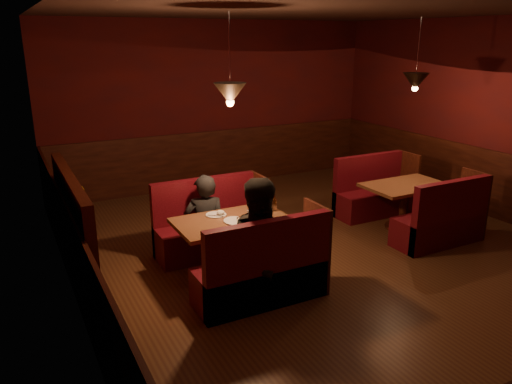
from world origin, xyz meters
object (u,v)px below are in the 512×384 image
second_bench_far (373,195)px  diner_b (263,224)px  second_bench_near (443,224)px  diner_a (205,203)px  second_table (405,196)px  main_table (233,232)px  main_bench_near (265,276)px  main_bench_far (211,229)px

second_bench_far → diner_b: 3.18m
second_bench_near → diner_a: (-2.88, 1.05, 0.41)m
second_table → second_bench_far: second_bench_far is taller
diner_b → main_table: bearing=88.9°
main_bench_near → second_bench_far: size_ratio=1.09×
main_bench_near → diner_a: bearing=95.0°
second_table → diner_b: bearing=-162.6°
second_table → second_bench_far: (0.03, 0.68, -0.19)m
main_bench_far → second_table: main_bench_far is taller
main_bench_near → second_table: (2.74, 0.94, 0.18)m
main_table → second_table: main_table is taller
second_table → second_bench_far: size_ratio=0.90×
main_bench_near → diner_a: size_ratio=0.98×
main_table → second_bench_far: size_ratio=0.99×
main_table → main_bench_near: (0.01, -0.71, -0.22)m
main_table → main_bench_near: size_ratio=0.91×
main_bench_far → second_bench_near: bearing=-22.9°
main_bench_near → second_bench_near: 2.78m
main_bench_near → second_bench_far: main_bench_near is taller
main_bench_far → second_bench_near: (2.77, -1.17, -0.01)m
second_bench_near → diner_b: bearing=-176.6°
diner_a → diner_b: bearing=112.6°
second_table → second_bench_far: 0.71m
main_table → diner_b: (0.05, -0.62, 0.30)m
second_bench_far → second_bench_near: bearing=-90.0°
second_bench_far → diner_b: bearing=-150.7°
main_bench_near → second_bench_near: main_bench_near is taller
main_bench_far → main_bench_near: size_ratio=1.00×
main_table → second_table: bearing=4.7°
main_bench_far → diner_b: diner_b is taller
main_bench_near → second_table: main_bench_near is taller
diner_a → main_bench_far: bearing=-118.2°
main_bench_far → second_bench_near: size_ratio=1.09×
second_bench_far → diner_b: size_ratio=0.77×
main_table → second_table: 2.77m
diner_b → second_bench_near: bearing=-1.9°
second_bench_near → diner_a: 3.10m
diner_a → second_table: bearing=-171.6°
second_bench_far → main_bench_near: bearing=-149.6°
second_bench_far → diner_a: (-2.88, -0.32, 0.41)m
second_bench_far → diner_a: 2.93m
diner_a → diner_b: diner_b is taller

